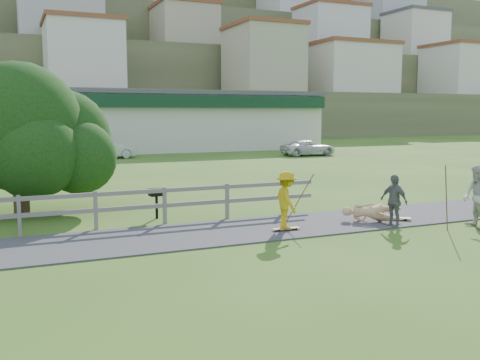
{
  "coord_description": "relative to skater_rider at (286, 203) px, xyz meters",
  "views": [
    {
      "loc": [
        -6.13,
        -11.94,
        3.28
      ],
      "look_at": [
        -0.12,
        2.0,
        1.37
      ],
      "focal_mm": 40.0,
      "sensor_mm": 36.0,
      "label": 1
    }
  ],
  "objects": [
    {
      "name": "car_silver",
      "position": [
        -0.56,
        26.05,
        -0.13
      ],
      "size": [
        4.27,
        2.15,
        1.34
      ],
      "primitive_type": "imported",
      "rotation": [
        0.0,
        0.0,
        1.76
      ],
      "color": "silver",
      "rests_on": "ground"
    },
    {
      "name": "path",
      "position": [
        -0.81,
        0.57,
        -0.78
      ],
      "size": [
        34.0,
        3.0,
        0.04
      ],
      "primitive_type": "cube",
      "color": "#353437",
      "rests_on": "ground"
    },
    {
      "name": "ground",
      "position": [
        -0.81,
        -0.93,
        -0.8
      ],
      "size": [
        260.0,
        260.0,
        0.0
      ],
      "primitive_type": "plane",
      "color": "#335919",
      "rests_on": "ground"
    },
    {
      "name": "spectator_a",
      "position": [
        5.18,
        -1.77,
        0.11
      ],
      "size": [
        0.89,
        1.03,
        1.82
      ],
      "primitive_type": "imported",
      "rotation": [
        0.0,
        0.0,
        4.45
      ],
      "color": "#B8B9B4",
      "rests_on": "ground"
    },
    {
      "name": "skater_fallen",
      "position": [
        2.89,
        0.05,
        -0.49
      ],
      "size": [
        1.39,
        1.58,
        0.62
      ],
      "primitive_type": "imported",
      "rotation": [
        0.0,
        0.0,
        0.89
      ],
      "color": "#DCAC79",
      "rests_on": "ground"
    },
    {
      "name": "fence",
      "position": [
        -5.43,
        2.37,
        -0.08
      ],
      "size": [
        15.05,
        0.1,
        1.1
      ],
      "color": "slate",
      "rests_on": "ground"
    },
    {
      "name": "tree",
      "position": [
        -6.68,
        5.94,
        1.27
      ],
      "size": [
        6.72,
        6.72,
        4.13
      ],
      "primitive_type": null,
      "color": "black",
      "rests_on": "ground"
    },
    {
      "name": "car_white",
      "position": [
        14.16,
        22.82,
        -0.21
      ],
      "size": [
        4.28,
        2.06,
        1.18
      ],
      "primitive_type": "imported",
      "rotation": [
        0.0,
        0.0,
        1.55
      ],
      "color": "white",
      "rests_on": "ground"
    },
    {
      "name": "helmet",
      "position": [
        3.49,
        0.4,
        -0.65
      ],
      "size": [
        0.3,
        0.3,
        0.3
      ],
      "primitive_type": "sphere",
      "color": "red",
      "rests_on": "ground"
    },
    {
      "name": "skater_rider",
      "position": [
        0.0,
        0.0,
        0.0
      ],
      "size": [
        0.71,
        1.09,
        1.59
      ],
      "primitive_type": "imported",
      "rotation": [
        0.0,
        0.0,
        1.46
      ],
      "color": "#C09C12",
      "rests_on": "ground"
    },
    {
      "name": "spectator_b",
      "position": [
        3.13,
        -0.67,
        -0.03
      ],
      "size": [
        0.57,
        0.96,
        1.53
      ],
      "primitive_type": "imported",
      "rotation": [
        0.0,
        0.0,
        4.95
      ],
      "color": "slate",
      "rests_on": "ground"
    },
    {
      "name": "longboard_rider",
      "position": [
        0.0,
        -0.0,
        -0.75
      ],
      "size": [
        0.8,
        0.23,
        0.09
      ],
      "primitive_type": null,
      "rotation": [
        0.0,
        0.0,
        -0.04
      ],
      "color": "olive",
      "rests_on": "ground"
    },
    {
      "name": "longboard_fallen",
      "position": [
        3.69,
        -0.05,
        -0.74
      ],
      "size": [
        0.97,
        0.73,
        0.11
      ],
      "primitive_type": null,
      "rotation": [
        0.0,
        0.0,
        -0.56
      ],
      "color": "olive",
      "rests_on": "ground"
    },
    {
      "name": "pole_rider",
      "position": [
        0.6,
        0.4,
        0.12
      ],
      "size": [
        0.03,
        0.03,
        1.83
      ],
      "primitive_type": "cylinder",
      "color": "brown",
      "rests_on": "ground"
    },
    {
      "name": "bbq",
      "position": [
        -2.83,
        3.24,
        -0.32
      ],
      "size": [
        0.47,
        0.37,
        0.95
      ],
      "primitive_type": null,
      "rotation": [
        0.0,
        0.0,
        0.09
      ],
      "color": "black",
      "rests_on": "ground"
    },
    {
      "name": "strip_mall",
      "position": [
        3.19,
        34.01,
        1.78
      ],
      "size": [
        32.5,
        10.75,
        5.1
      ],
      "color": "beige",
      "rests_on": "ground"
    },
    {
      "name": "pole_spec_left",
      "position": [
        4.21,
        -1.59,
        0.12
      ],
      "size": [
        0.03,
        0.03,
        1.84
      ],
      "primitive_type": "cylinder",
      "color": "brown",
      "rests_on": "ground"
    },
    {
      "name": "hillside",
      "position": [
        -0.81,
        90.38,
        13.62
      ],
      "size": [
        220.0,
        67.0,
        47.5
      ],
      "color": "#4D5632",
      "rests_on": "ground"
    }
  ]
}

